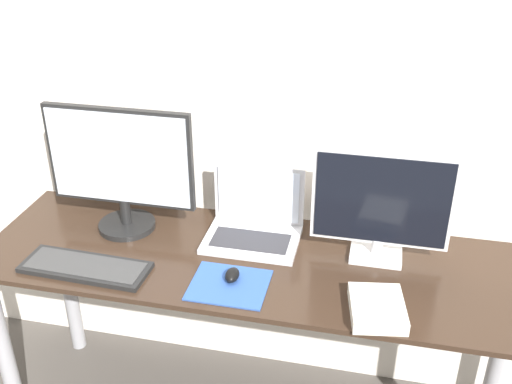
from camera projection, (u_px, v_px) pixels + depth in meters
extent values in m
cube|color=silver|center=(280.00, 77.00, 2.02)|extent=(7.00, 0.05, 2.50)
cube|color=#332319|center=(257.00, 261.00, 1.96)|extent=(1.84, 0.57, 0.02)
cylinder|color=#99999E|center=(5.00, 354.00, 2.11)|extent=(0.06, 0.06, 0.73)
cylinder|color=#99999E|center=(68.00, 279.00, 2.50)|extent=(0.06, 0.06, 0.73)
cylinder|color=#99999E|center=(502.00, 341.00, 2.17)|extent=(0.06, 0.06, 0.73)
cylinder|color=black|center=(127.00, 225.00, 2.13)|extent=(0.20, 0.20, 0.02)
cylinder|color=black|center=(126.00, 211.00, 2.10)|extent=(0.04, 0.04, 0.09)
cube|color=black|center=(120.00, 157.00, 2.01)|extent=(0.51, 0.02, 0.35)
cube|color=silver|center=(118.00, 159.00, 2.00)|extent=(0.49, 0.01, 0.32)
cube|color=silver|center=(376.00, 255.00, 1.96)|extent=(0.17, 0.12, 0.02)
cylinder|color=silver|center=(377.00, 246.00, 1.95)|extent=(0.04, 0.04, 0.05)
cube|color=silver|center=(382.00, 199.00, 1.87)|extent=(0.44, 0.02, 0.32)
cube|color=black|center=(382.00, 201.00, 1.86)|extent=(0.41, 0.01, 0.29)
cube|color=silver|center=(252.00, 240.00, 2.04)|extent=(0.32, 0.22, 0.02)
cube|color=#2D2D33|center=(251.00, 240.00, 2.02)|extent=(0.26, 0.12, 0.00)
cube|color=silver|center=(259.00, 194.00, 2.09)|extent=(0.32, 0.01, 0.22)
cube|color=silver|center=(258.00, 195.00, 2.08)|extent=(0.29, 0.01, 0.19)
cube|color=black|center=(86.00, 267.00, 1.90)|extent=(0.42, 0.16, 0.02)
cube|color=#383838|center=(85.00, 265.00, 1.90)|extent=(0.38, 0.13, 0.00)
cube|color=#2D519E|center=(229.00, 285.00, 1.83)|extent=(0.24, 0.20, 0.00)
ellipsoid|color=black|center=(232.00, 275.00, 1.84)|extent=(0.04, 0.07, 0.03)
cube|color=silver|center=(377.00, 308.00, 1.71)|extent=(0.18, 0.21, 0.04)
cube|color=white|center=(377.00, 308.00, 1.71)|extent=(0.18, 0.20, 0.03)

